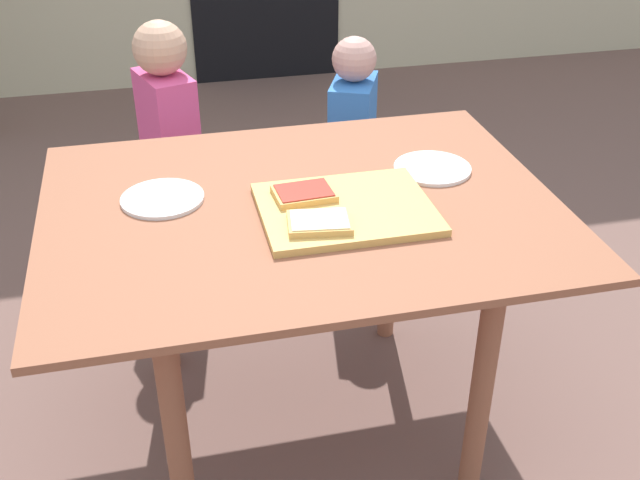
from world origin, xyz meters
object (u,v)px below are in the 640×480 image
object	(u,v)px
pizza_slice_far_left	(304,193)
pizza_slice_near_left	(319,222)
dining_table	(302,241)
child_right	(352,146)
plate_white_right	(432,168)
child_left	(170,140)
cutting_board	(346,209)
plate_white_left	(162,198)

from	to	relation	value
pizza_slice_far_left	pizza_slice_near_left	distance (m)	0.15
dining_table	child_right	world-z (taller)	child_right
pizza_slice_near_left	child_right	distance (m)	1.05
dining_table	plate_white_right	size ratio (longest dim) A/B	6.13
plate_white_right	child_left	world-z (taller)	child_left
dining_table	pizza_slice_near_left	bearing A→B (deg)	-85.16
cutting_board	dining_table	bearing A→B (deg)	144.87
child_right	cutting_board	bearing A→B (deg)	-106.46
child_left	child_right	world-z (taller)	child_left
child_right	pizza_slice_near_left	bearing A→B (deg)	-109.71
plate_white_left	child_right	size ratio (longest dim) A/B	0.23
child_right	dining_table	bearing A→B (deg)	-113.67
dining_table	child_right	distance (m)	0.89
pizza_slice_near_left	child_left	xyz separation A→B (m)	(-0.29, 1.02, -0.20)
plate_white_right	cutting_board	bearing A→B (deg)	-148.79
child_left	plate_white_right	bearing A→B (deg)	-49.11
dining_table	child_left	xyz separation A→B (m)	(-0.28, 0.87, -0.07)
cutting_board	pizza_slice_near_left	world-z (taller)	pizza_slice_near_left
dining_table	cutting_board	bearing A→B (deg)	-35.13
plate_white_left	plate_white_right	xyz separation A→B (m)	(0.71, 0.01, 0.00)
child_right	pizza_slice_far_left	bearing A→B (deg)	-113.24
dining_table	plate_white_left	size ratio (longest dim) A/B	6.13
cutting_board	plate_white_right	bearing A→B (deg)	31.21
dining_table	plate_white_left	distance (m)	0.36
pizza_slice_far_left	plate_white_left	xyz separation A→B (m)	(-0.34, 0.09, -0.02)
dining_table	plate_white_left	xyz separation A→B (m)	(-0.33, 0.10, 0.11)
pizza_slice_far_left	pizza_slice_near_left	size ratio (longest dim) A/B	0.96
plate_white_left	child_right	world-z (taller)	child_right
child_left	dining_table	bearing A→B (deg)	-72.02
pizza_slice_near_left	pizza_slice_far_left	bearing A→B (deg)	91.76
cutting_board	child_right	xyz separation A→B (m)	(0.26, 0.88, -0.25)
plate_white_right	dining_table	bearing A→B (deg)	-164.62
cutting_board	pizza_slice_near_left	xyz separation A→B (m)	(-0.08, -0.08, 0.02)
child_left	plate_white_left	bearing A→B (deg)	-93.59
pizza_slice_far_left	pizza_slice_near_left	bearing A→B (deg)	-88.24
dining_table	child_right	xyz separation A→B (m)	(0.36, 0.81, -0.13)
plate_white_right	child_right	bearing A→B (deg)	91.99
dining_table	cutting_board	world-z (taller)	cutting_board
cutting_board	pizza_slice_far_left	bearing A→B (deg)	142.02
plate_white_left	child_right	bearing A→B (deg)	46.20
child_left	child_right	distance (m)	0.64
cutting_board	plate_white_left	xyz separation A→B (m)	(-0.43, 0.16, -0.00)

